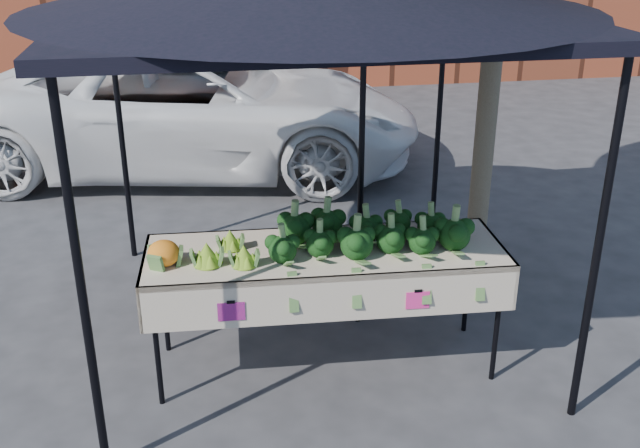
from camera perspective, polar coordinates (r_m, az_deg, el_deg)
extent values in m
plane|color=#2E2E30|center=(5.46, 1.73, -10.03)|extent=(90.00, 90.00, 0.00)
cube|color=beige|center=(5.12, 0.39, -6.54)|extent=(2.44, 0.92, 0.90)
cube|color=#F22D8C|center=(4.59, -6.59, -6.93)|extent=(0.17, 0.01, 0.12)
cube|color=#EB2C84|center=(4.78, 7.71, -5.68)|extent=(0.17, 0.01, 0.12)
ellipsoid|color=black|center=(4.93, 3.50, -0.23)|extent=(1.37, 0.57, 0.26)
ellipsoid|color=#96A92D|center=(4.79, -7.41, -1.52)|extent=(0.43, 0.47, 0.20)
ellipsoid|color=orange|center=(4.77, -12.00, -2.12)|extent=(0.20, 0.20, 0.18)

